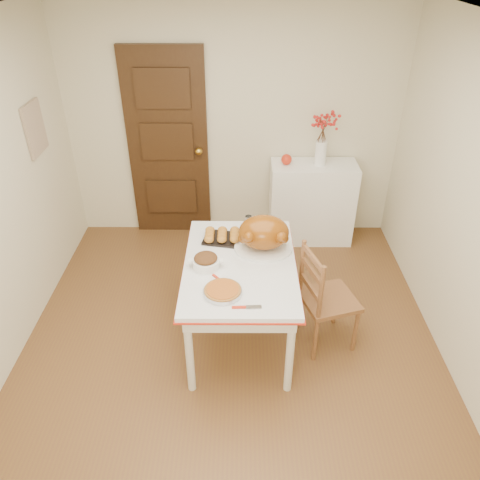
{
  "coord_description": "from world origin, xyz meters",
  "views": [
    {
      "loc": [
        0.09,
        -2.76,
        2.9
      ],
      "look_at": [
        0.08,
        0.24,
        0.96
      ],
      "focal_mm": 34.96,
      "sensor_mm": 36.0,
      "label": 1
    }
  ],
  "objects_px": {
    "sideboard": "(311,203)",
    "pumpkin_pie": "(223,290)",
    "turkey_platter": "(264,234)",
    "kitchen_table": "(240,301)",
    "chair_oak": "(329,297)"
  },
  "relations": [
    {
      "from": "kitchen_table",
      "to": "chair_oak",
      "type": "xyz_separation_m",
      "value": [
        0.72,
        -0.04,
        0.08
      ]
    },
    {
      "from": "sideboard",
      "to": "pumpkin_pie",
      "type": "bearing_deg",
      "value": -114.69
    },
    {
      "from": "sideboard",
      "to": "pumpkin_pie",
      "type": "relative_size",
      "value": 3.3
    },
    {
      "from": "chair_oak",
      "to": "turkey_platter",
      "type": "relative_size",
      "value": 1.99
    },
    {
      "from": "chair_oak",
      "to": "pumpkin_pie",
      "type": "xyz_separation_m",
      "value": [
        -0.84,
        -0.33,
        0.34
      ]
    },
    {
      "from": "sideboard",
      "to": "turkey_platter",
      "type": "relative_size",
      "value": 1.93
    },
    {
      "from": "sideboard",
      "to": "kitchen_table",
      "type": "height_order",
      "value": "sideboard"
    },
    {
      "from": "kitchen_table",
      "to": "pumpkin_pie",
      "type": "height_order",
      "value": "pumpkin_pie"
    },
    {
      "from": "sideboard",
      "to": "pumpkin_pie",
      "type": "distance_m",
      "value": 2.19
    },
    {
      "from": "turkey_platter",
      "to": "kitchen_table",
      "type": "bearing_deg",
      "value": -120.27
    },
    {
      "from": "sideboard",
      "to": "chair_oak",
      "type": "xyz_separation_m",
      "value": [
        -0.06,
        -1.63,
        0.01
      ]
    },
    {
      "from": "chair_oak",
      "to": "turkey_platter",
      "type": "height_order",
      "value": "turkey_platter"
    },
    {
      "from": "turkey_platter",
      "to": "pumpkin_pie",
      "type": "xyz_separation_m",
      "value": [
        -0.31,
        -0.56,
        -0.12
      ]
    },
    {
      "from": "turkey_platter",
      "to": "sideboard",
      "type": "bearing_deg",
      "value": 82.36
    },
    {
      "from": "sideboard",
      "to": "kitchen_table",
      "type": "bearing_deg",
      "value": -116.19
    }
  ]
}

